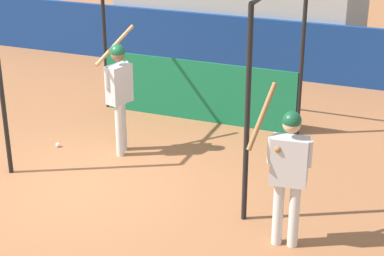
{
  "coord_description": "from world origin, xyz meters",
  "views": [
    {
      "loc": [
        4.59,
        -7.12,
        4.38
      ],
      "look_at": [
        1.57,
        0.45,
        0.99
      ],
      "focal_mm": 60.0,
      "sensor_mm": 36.0,
      "label": 1
    }
  ],
  "objects": [
    {
      "name": "ground_plane",
      "position": [
        0.0,
        0.0,
        0.0
      ],
      "size": [
        60.0,
        60.0,
        0.0
      ],
      "primitive_type": "plane",
      "color": "#935B38"
    },
    {
      "name": "player_batter",
      "position": [
        -0.01,
        1.3,
        1.1
      ],
      "size": [
        0.59,
        0.92,
        1.97
      ],
      "rotation": [
        0.0,
        0.0,
        1.28
      ],
      "color": "silver",
      "rests_on": "ground"
    },
    {
      "name": "baseball",
      "position": [
        -1.09,
        1.08,
        0.04
      ],
      "size": [
        0.07,
        0.07,
        0.07
      ],
      "color": "white",
      "rests_on": "ground"
    },
    {
      "name": "player_waiting",
      "position": [
        3.12,
        -0.39,
        1.07
      ],
      "size": [
        0.73,
        0.52,
        2.03
      ],
      "rotation": [
        0.0,
        0.0,
        -3.04
      ],
      "color": "silver",
      "rests_on": "ground"
    },
    {
      "name": "outfield_wall",
      "position": [
        0.0,
        6.07,
        0.64
      ],
      "size": [
        24.0,
        0.12,
        1.28
      ],
      "color": "navy",
      "rests_on": "ground"
    },
    {
      "name": "batting_cage",
      "position": [
        0.62,
        2.5,
        1.2
      ],
      "size": [
        3.79,
        3.14,
        2.9
      ],
      "color": "black",
      "rests_on": "ground"
    }
  ]
}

